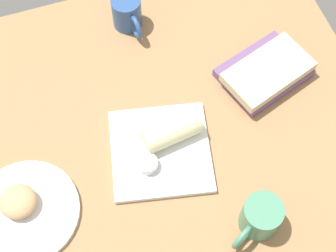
% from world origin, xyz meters
% --- Properties ---
extents(dining_table, '(1.10, 0.90, 0.04)m').
position_xyz_m(dining_table, '(0.00, 0.00, 0.02)').
color(dining_table, '#9E754C').
rests_on(dining_table, ground).
extents(round_plate, '(0.24, 0.24, 0.01)m').
position_xyz_m(round_plate, '(-0.33, -0.11, 0.05)').
color(round_plate, white).
rests_on(round_plate, dining_table).
extents(scone_pastry, '(0.11, 0.11, 0.04)m').
position_xyz_m(scone_pastry, '(-0.34, -0.10, 0.08)').
color(scone_pastry, tan).
rests_on(scone_pastry, round_plate).
extents(square_plate, '(0.27, 0.27, 0.02)m').
position_xyz_m(square_plate, '(0.00, -0.07, 0.05)').
color(square_plate, white).
rests_on(square_plate, dining_table).
extents(sauce_cup, '(0.05, 0.05, 0.03)m').
position_xyz_m(sauce_cup, '(-0.04, -0.10, 0.07)').
color(sauce_cup, silver).
rests_on(sauce_cup, square_plate).
extents(breakfast_wrap, '(0.14, 0.08, 0.06)m').
position_xyz_m(breakfast_wrap, '(0.04, -0.05, 0.09)').
color(breakfast_wrap, beige).
rests_on(breakfast_wrap, square_plate).
extents(book_stack, '(0.24, 0.21, 0.05)m').
position_xyz_m(book_stack, '(0.31, 0.04, 0.06)').
color(book_stack, '#6B4C7A').
rests_on(book_stack, dining_table).
extents(coffee_mug, '(0.08, 0.13, 0.09)m').
position_xyz_m(coffee_mug, '(0.04, 0.32, 0.09)').
color(coffee_mug, '#2D518C').
rests_on(coffee_mug, dining_table).
extents(second_mug, '(0.13, 0.09, 0.09)m').
position_xyz_m(second_mug, '(0.15, -0.30, 0.09)').
color(second_mug, '#4C8C6B').
rests_on(second_mug, dining_table).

